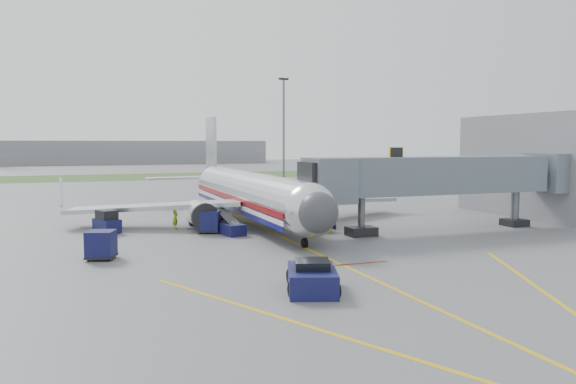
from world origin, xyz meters
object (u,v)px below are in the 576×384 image
object	(u,v)px
ramp_worker	(175,218)
belt_loader	(229,227)
airliner	(250,193)
pushback_tug	(312,278)
baggage_tug	(107,223)

from	to	relation	value
ramp_worker	belt_loader	bearing A→B (deg)	-104.92
airliner	pushback_tug	size ratio (longest dim) A/B	8.37
airliner	ramp_worker	bearing A→B (deg)	-165.97
airliner	pushback_tug	world-z (taller)	airliner
baggage_tug	belt_loader	bearing A→B (deg)	-24.20
belt_loader	pushback_tug	bearing A→B (deg)	-91.67
baggage_tug	ramp_worker	distance (m)	5.48
pushback_tug	belt_loader	xyz separation A→B (m)	(0.54, 18.41, -0.13)
pushback_tug	baggage_tug	world-z (taller)	baggage_tug
baggage_tug	belt_loader	world-z (taller)	belt_loader
airliner	belt_loader	distance (m)	6.99
pushback_tug	belt_loader	world-z (taller)	belt_loader
airliner	ramp_worker	distance (m)	7.46
ramp_worker	pushback_tug	bearing A→B (deg)	-139.52
airliner	pushback_tug	distance (m)	24.51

